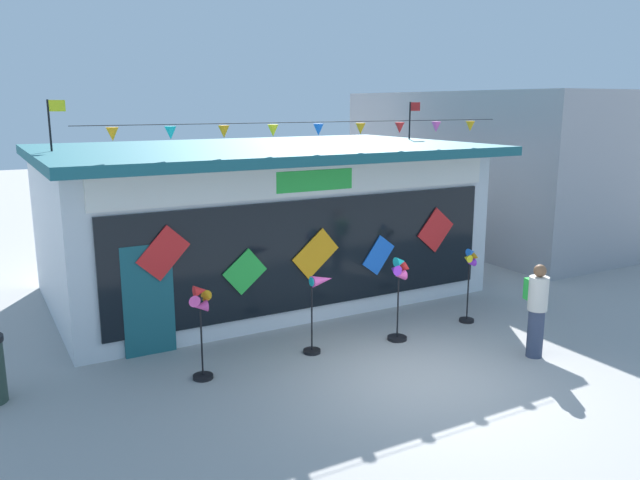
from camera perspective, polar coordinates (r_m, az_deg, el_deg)
name	(u,v)px	position (r m, az deg, el deg)	size (l,w,h in m)	color
ground_plane	(423,379)	(10.65, 9.29, -12.28)	(80.00, 80.00, 0.00)	#9E9B99
kite_shop_building	(259,218)	(14.93, -5.55, 1.98)	(9.66, 6.21, 4.46)	silver
wind_spinner_far_left	(201,314)	(10.29, -10.67, -6.61)	(0.45, 0.33, 1.59)	black
wind_spinner_left	(319,298)	(11.27, -0.09, -5.27)	(0.59, 0.31, 1.43)	black
wind_spinner_center_left	(399,285)	(11.87, 7.17, -4.02)	(0.46, 0.37, 1.63)	black
wind_spinner_center_right	(470,274)	(13.12, 13.35, -2.99)	(0.38, 0.30, 1.56)	black
person_near_camera	(537,308)	(11.73, 18.93, -5.83)	(0.38, 0.48, 1.68)	#333D56
neighbour_building	(496,166)	(21.69, 15.58, 6.42)	(5.40, 9.55, 4.74)	#99999E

